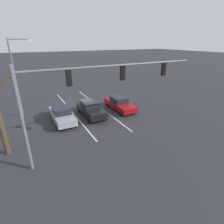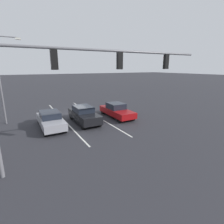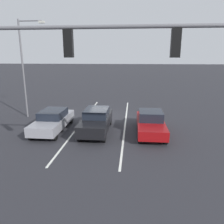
{
  "view_description": "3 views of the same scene",
  "coord_description": "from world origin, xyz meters",
  "px_view_note": "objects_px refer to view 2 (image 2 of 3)",
  "views": [
    {
      "loc": [
        6.34,
        20.27,
        7.57
      ],
      "look_at": [
        -1.16,
        6.15,
        1.01
      ],
      "focal_mm": 28.0,
      "sensor_mm": 36.0,
      "label": 1
    },
    {
      "loc": [
        5.59,
        19.05,
        5.17
      ],
      "look_at": [
        -1.24,
        6.71,
        1.52
      ],
      "focal_mm": 28.0,
      "sensor_mm": 36.0,
      "label": 2
    },
    {
      "loc": [
        -2.22,
        17.88,
        5.1
      ],
      "look_at": [
        -1.12,
        6.31,
        2.08
      ],
      "focal_mm": 35.0,
      "sensor_mm": 36.0,
      "label": 3
    }
  ],
  "objects_px": {
    "car_gray_rightlane_front": "(50,120)",
    "street_lamp_right_shoulder": "(2,74)",
    "car_black_midlane_front": "(84,114)",
    "traffic_signal_gantry": "(83,72)",
    "car_maroon_leftlane_front": "(117,110)"
  },
  "relations": [
    {
      "from": "car_black_midlane_front",
      "to": "street_lamp_right_shoulder",
      "type": "relative_size",
      "value": 0.59
    },
    {
      "from": "car_maroon_leftlane_front",
      "to": "car_gray_rightlane_front",
      "type": "distance_m",
      "value": 6.73
    },
    {
      "from": "car_maroon_leftlane_front",
      "to": "street_lamp_right_shoulder",
      "type": "height_order",
      "value": "street_lamp_right_shoulder"
    },
    {
      "from": "street_lamp_right_shoulder",
      "to": "car_black_midlane_front",
      "type": "bearing_deg",
      "value": 152.71
    },
    {
      "from": "car_black_midlane_front",
      "to": "traffic_signal_gantry",
      "type": "distance_m",
      "value": 7.72
    },
    {
      "from": "car_gray_rightlane_front",
      "to": "street_lamp_right_shoulder",
      "type": "distance_m",
      "value": 5.94
    },
    {
      "from": "traffic_signal_gantry",
      "to": "car_black_midlane_front",
      "type": "bearing_deg",
      "value": -108.92
    },
    {
      "from": "car_gray_rightlane_front",
      "to": "traffic_signal_gantry",
      "type": "height_order",
      "value": "traffic_signal_gantry"
    },
    {
      "from": "car_black_midlane_front",
      "to": "street_lamp_right_shoulder",
      "type": "xyz_separation_m",
      "value": [
        6.27,
        -3.23,
        3.74
      ]
    },
    {
      "from": "traffic_signal_gantry",
      "to": "street_lamp_right_shoulder",
      "type": "xyz_separation_m",
      "value": [
        4.15,
        -9.41,
        -0.37
      ]
    },
    {
      "from": "car_maroon_leftlane_front",
      "to": "car_gray_rightlane_front",
      "type": "height_order",
      "value": "car_maroon_leftlane_front"
    },
    {
      "from": "car_black_midlane_front",
      "to": "car_gray_rightlane_front",
      "type": "bearing_deg",
      "value": -0.41
    },
    {
      "from": "car_maroon_leftlane_front",
      "to": "street_lamp_right_shoulder",
      "type": "bearing_deg",
      "value": -17.34
    },
    {
      "from": "traffic_signal_gantry",
      "to": "street_lamp_right_shoulder",
      "type": "bearing_deg",
      "value": -66.21
    },
    {
      "from": "car_gray_rightlane_front",
      "to": "car_black_midlane_front",
      "type": "height_order",
      "value": "car_black_midlane_front"
    }
  ]
}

